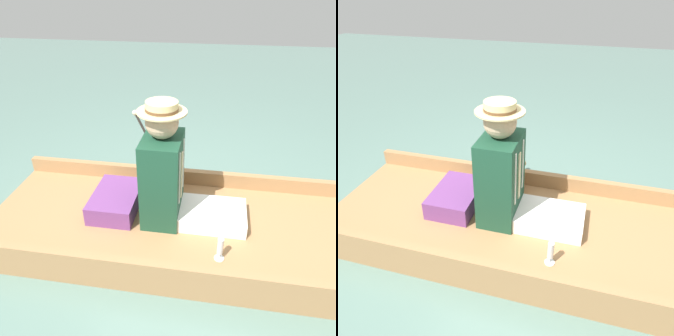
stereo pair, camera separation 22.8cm
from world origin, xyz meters
TOP-DOWN VIEW (x-y plane):
  - ground_plane at (0.00, 0.00)m, footprint 16.00×16.00m
  - punt_boat at (0.00, 0.00)m, footprint 1.15×2.92m
  - seat_cushion at (-0.09, -0.52)m, footprint 0.49×0.34m
  - seated_person at (-0.05, -0.08)m, footprint 0.39×0.78m
  - teddy_bear at (-0.41, -0.12)m, footprint 0.26×0.15m
  - wine_glass at (0.32, 0.29)m, footprint 0.07×0.07m
  - walking_cane at (-0.47, -0.32)m, footprint 0.04×0.34m

SIDE VIEW (x-z plane):
  - ground_plane at x=0.00m, z-range 0.00..0.00m
  - punt_boat at x=0.00m, z-range -0.05..0.20m
  - seat_cushion at x=-0.09m, z-range 0.12..0.27m
  - wine_glass at x=0.32m, z-range 0.13..0.30m
  - teddy_bear at x=-0.41m, z-range 0.11..0.48m
  - seated_person at x=-0.05m, z-range 0.02..0.93m
  - walking_cane at x=-0.47m, z-range 0.18..0.87m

